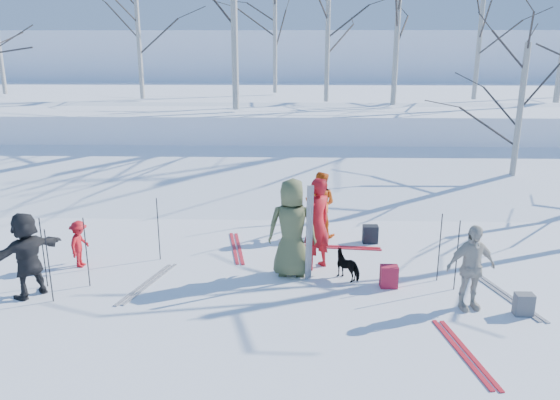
{
  "coord_description": "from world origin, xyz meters",
  "views": [
    {
      "loc": [
        0.29,
        -9.12,
        4.4
      ],
      "look_at": [
        0.0,
        1.5,
        1.3
      ],
      "focal_mm": 35.0,
      "sensor_mm": 36.0,
      "label": 1
    }
  ],
  "objects_px": {
    "skier_olive_center": "(292,228)",
    "skier_red_seated": "(80,244)",
    "skier_redor_behind": "(320,204)",
    "skier_grey_west": "(27,255)",
    "skier_cream_east": "(471,268)",
    "backpack_grey": "(524,304)",
    "backpack_dark": "(370,234)",
    "skier_red_north": "(316,224)",
    "dog": "(348,265)",
    "backpack_red": "(389,276)"
  },
  "relations": [
    {
      "from": "skier_olive_center",
      "to": "skier_red_seated",
      "type": "distance_m",
      "value": 4.31
    },
    {
      "from": "skier_redor_behind",
      "to": "skier_grey_west",
      "type": "bearing_deg",
      "value": 53.08
    },
    {
      "from": "skier_cream_east",
      "to": "backpack_grey",
      "type": "xyz_separation_m",
      "value": [
        0.86,
        -0.22,
        -0.56
      ]
    },
    {
      "from": "skier_redor_behind",
      "to": "skier_grey_west",
      "type": "distance_m",
      "value": 6.25
    },
    {
      "from": "skier_olive_center",
      "to": "skier_redor_behind",
      "type": "relative_size",
      "value": 1.25
    },
    {
      "from": "backpack_dark",
      "to": "skier_red_north",
      "type": "bearing_deg",
      "value": -131.27
    },
    {
      "from": "skier_redor_behind",
      "to": "dog",
      "type": "bearing_deg",
      "value": 121.91
    },
    {
      "from": "skier_red_seated",
      "to": "skier_grey_west",
      "type": "height_order",
      "value": "skier_grey_west"
    },
    {
      "from": "skier_grey_west",
      "to": "skier_redor_behind",
      "type": "bearing_deg",
      "value": 159.07
    },
    {
      "from": "dog",
      "to": "backpack_red",
      "type": "bearing_deg",
      "value": 107.28
    },
    {
      "from": "backpack_grey",
      "to": "skier_cream_east",
      "type": "bearing_deg",
      "value": 165.55
    },
    {
      "from": "skier_redor_behind",
      "to": "backpack_dark",
      "type": "xyz_separation_m",
      "value": [
        1.13,
        -0.43,
        -0.57
      ]
    },
    {
      "from": "skier_red_north",
      "to": "skier_red_seated",
      "type": "distance_m",
      "value": 4.78
    },
    {
      "from": "skier_olive_center",
      "to": "backpack_red",
      "type": "distance_m",
      "value": 2.02
    },
    {
      "from": "skier_red_seated",
      "to": "skier_redor_behind",
      "type": "bearing_deg",
      "value": -63.77
    },
    {
      "from": "backpack_dark",
      "to": "skier_redor_behind",
      "type": "bearing_deg",
      "value": 159.03
    },
    {
      "from": "skier_olive_center",
      "to": "skier_cream_east",
      "type": "bearing_deg",
      "value": 159.42
    },
    {
      "from": "skier_red_north",
      "to": "dog",
      "type": "height_order",
      "value": "skier_red_north"
    },
    {
      "from": "backpack_grey",
      "to": "skier_red_seated",
      "type": "bearing_deg",
      "value": 167.31
    },
    {
      "from": "skier_grey_west",
      "to": "dog",
      "type": "xyz_separation_m",
      "value": [
        5.76,
        0.89,
        -0.51
      ]
    },
    {
      "from": "dog",
      "to": "backpack_red",
      "type": "relative_size",
      "value": 1.54
    },
    {
      "from": "dog",
      "to": "skier_red_seated",
      "type": "bearing_deg",
      "value": -49.99
    },
    {
      "from": "skier_redor_behind",
      "to": "skier_cream_east",
      "type": "distance_m",
      "value": 4.29
    },
    {
      "from": "skier_olive_center",
      "to": "backpack_dark",
      "type": "bearing_deg",
      "value": -131.12
    },
    {
      "from": "skier_redor_behind",
      "to": "dog",
      "type": "distance_m",
      "value": 2.49
    },
    {
      "from": "skier_olive_center",
      "to": "skier_cream_east",
      "type": "height_order",
      "value": "skier_olive_center"
    },
    {
      "from": "skier_grey_west",
      "to": "dog",
      "type": "relative_size",
      "value": 2.42
    },
    {
      "from": "skier_redor_behind",
      "to": "skier_grey_west",
      "type": "relative_size",
      "value": 0.98
    },
    {
      "from": "skier_red_north",
      "to": "skier_red_seated",
      "type": "xyz_separation_m",
      "value": [
        -4.75,
        -0.06,
        -0.45
      ]
    },
    {
      "from": "backpack_grey",
      "to": "backpack_dark",
      "type": "bearing_deg",
      "value": 122.06
    },
    {
      "from": "skier_red_north",
      "to": "dog",
      "type": "relative_size",
      "value": 2.89
    },
    {
      "from": "backpack_grey",
      "to": "backpack_dark",
      "type": "distance_m",
      "value": 3.97
    },
    {
      "from": "skier_redor_behind",
      "to": "skier_cream_east",
      "type": "height_order",
      "value": "skier_redor_behind"
    },
    {
      "from": "skier_red_north",
      "to": "skier_grey_west",
      "type": "bearing_deg",
      "value": -25.75
    },
    {
      "from": "backpack_grey",
      "to": "dog",
      "type": "bearing_deg",
      "value": 153.42
    },
    {
      "from": "skier_olive_center",
      "to": "skier_red_north",
      "type": "bearing_deg",
      "value": -140.19
    },
    {
      "from": "skier_redor_behind",
      "to": "backpack_grey",
      "type": "bearing_deg",
      "value": 151.73
    },
    {
      "from": "skier_red_seated",
      "to": "dog",
      "type": "distance_m",
      "value": 5.39
    },
    {
      "from": "skier_red_north",
      "to": "backpack_grey",
      "type": "bearing_deg",
      "value": 109.99
    },
    {
      "from": "skier_cream_east",
      "to": "backpack_red",
      "type": "xyz_separation_m",
      "value": [
        -1.21,
        0.8,
        -0.54
      ]
    },
    {
      "from": "backpack_grey",
      "to": "skier_red_north",
      "type": "bearing_deg",
      "value": 150.85
    },
    {
      "from": "backpack_red",
      "to": "skier_olive_center",
      "type": "bearing_deg",
      "value": 164.19
    },
    {
      "from": "backpack_red",
      "to": "skier_red_seated",
      "type": "bearing_deg",
      "value": 172.38
    },
    {
      "from": "skier_red_seated",
      "to": "backpack_red",
      "type": "height_order",
      "value": "skier_red_seated"
    },
    {
      "from": "skier_red_seated",
      "to": "backpack_grey",
      "type": "distance_m",
      "value": 8.36
    },
    {
      "from": "backpack_dark",
      "to": "skier_olive_center",
      "type": "bearing_deg",
      "value": -134.05
    },
    {
      "from": "skier_grey_west",
      "to": "backpack_dark",
      "type": "height_order",
      "value": "skier_grey_west"
    },
    {
      "from": "skier_grey_west",
      "to": "backpack_grey",
      "type": "bearing_deg",
      "value": 123.9
    },
    {
      "from": "skier_redor_behind",
      "to": "skier_cream_east",
      "type": "relative_size",
      "value": 1.03
    },
    {
      "from": "dog",
      "to": "backpack_red",
      "type": "xyz_separation_m",
      "value": [
        0.72,
        -0.37,
        -0.06
      ]
    }
  ]
}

